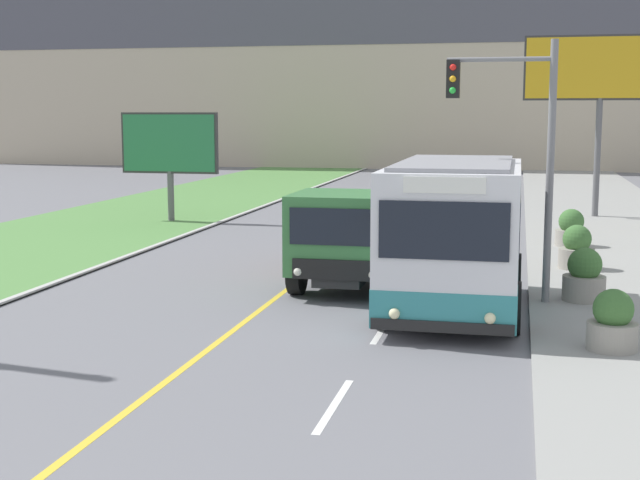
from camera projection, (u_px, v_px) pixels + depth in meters
city_bus at (455, 237)px, 18.17m from camera, size 2.71×5.79×3.13m
dump_truck at (353, 237)px, 20.97m from camera, size 2.45×6.39×2.31m
traffic_light_mast at (519, 137)px, 18.72m from camera, size 2.28×0.32×5.60m
billboard_large at (601, 75)px, 33.90m from camera, size 5.76×0.24×7.01m
billboard_small at (170, 146)px, 33.30m from camera, size 3.77×0.24×4.09m
planter_round_near at (613, 323)px, 15.17m from camera, size 0.86×0.86×1.05m
planter_round_second at (584, 277)px, 19.13m from camera, size 0.91×0.91×1.15m
planter_round_third at (577, 249)px, 23.04m from camera, size 0.92×0.92×1.14m
planter_round_far at (571, 230)px, 26.96m from camera, size 0.95×0.95×1.12m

